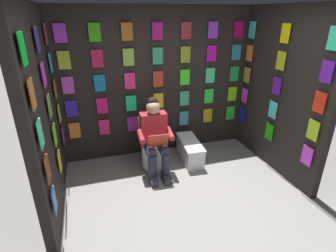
% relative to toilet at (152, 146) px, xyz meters
% --- Properties ---
extents(ground_plane, '(30.00, 30.00, 0.00)m').
position_rel_toilet_xyz_m(ground_plane, '(-0.22, 1.53, -0.33)').
color(ground_plane, gray).
extents(display_wall_back, '(3.31, 0.14, 2.46)m').
position_rel_toilet_xyz_m(display_wall_back, '(-0.22, -0.49, 0.90)').
color(display_wall_back, black).
rests_on(display_wall_back, ground).
extents(display_wall_left, '(0.14, 1.98, 2.46)m').
position_rel_toilet_xyz_m(display_wall_left, '(-1.88, 0.54, 0.90)').
color(display_wall_left, black).
rests_on(display_wall_left, ground).
extents(display_wall_right, '(0.14, 1.98, 2.46)m').
position_rel_toilet_xyz_m(display_wall_right, '(1.43, 0.54, 0.90)').
color(display_wall_right, black).
rests_on(display_wall_right, ground).
extents(toilet, '(0.41, 0.56, 0.77)m').
position_rel_toilet_xyz_m(toilet, '(0.00, 0.00, 0.00)').
color(toilet, white).
rests_on(toilet, ground).
extents(person_reading, '(0.54, 0.69, 1.19)m').
position_rel_toilet_xyz_m(person_reading, '(0.01, 0.23, 0.27)').
color(person_reading, maroon).
rests_on(person_reading, ground).
extents(comic_longbox_near, '(0.36, 0.82, 0.35)m').
position_rel_toilet_xyz_m(comic_longbox_near, '(-0.64, 0.06, -0.15)').
color(comic_longbox_near, silver).
rests_on(comic_longbox_near, ground).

